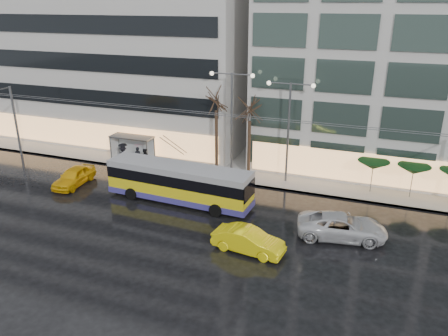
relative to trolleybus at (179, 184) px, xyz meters
The scene contains 19 objects.
ground 4.39m from the trolleybus, 90.63° to the right, with size 140.00×140.00×0.00m, color black.
sidewalk 10.15m from the trolleybus, 78.79° to the left, with size 80.00×10.00×0.15m, color gray.
kerb 5.46m from the trolleybus, 68.29° to the left, with size 80.00×0.10×0.15m, color slate.
building_left 23.92m from the trolleybus, 137.20° to the left, with size 34.00×14.00×22.00m, color #B8B4B0.
trolleybus is the anchor object (origin of this frame).
catenary 4.81m from the trolleybus, 75.89° to the left, with size 42.24×5.12×7.00m.
bus_shelter 10.68m from the trolleybus, 142.16° to the left, with size 4.20×1.60×2.51m.
street_lamp_near 8.29m from the trolleybus, 73.64° to the left, with size 3.96×0.36×9.03m.
street_lamp_far 10.52m from the trolleybus, 43.76° to the left, with size 3.96×0.36×8.53m.
tree_a 8.88m from the trolleybus, 86.21° to the left, with size 3.20×3.20×8.40m.
tree_b 9.28m from the trolleybus, 63.93° to the left, with size 3.20×3.20×7.70m.
parasol_a 15.58m from the trolleybus, 26.18° to the left, with size 2.50×2.50×2.65m.
parasol_b 18.32m from the trolleybus, 22.03° to the left, with size 2.50×2.50×2.65m.
taxi_a 9.85m from the trolleybus, behind, with size 1.82×4.54×1.55m, color #EBAF0C.
taxi_b 8.88m from the trolleybus, 35.05° to the right, with size 1.60×4.59×1.51m, color yellow.
sedan_silver 12.62m from the trolleybus, ahead, with size 2.69×5.84×1.62m, color #BCBDC1.
pedestrian_a 8.59m from the trolleybus, 142.25° to the left, with size 1.01×1.03×2.19m.
pedestrian_b 8.07m from the trolleybus, 139.24° to the left, with size 1.06×0.93×1.83m.
pedestrian_c 9.94m from the trolleybus, 147.90° to the left, with size 1.23×0.90×2.11m.
Camera 1 is at (14.18, -23.77, 14.85)m, focal length 35.00 mm.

